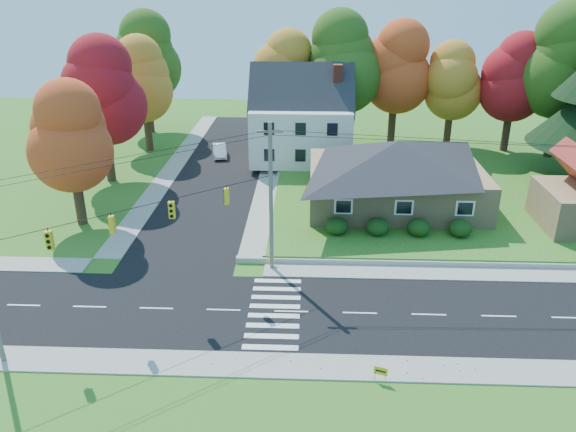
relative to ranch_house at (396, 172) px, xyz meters
name	(u,v)px	position (x,y,z in m)	size (l,w,h in m)	color
ground	(291,312)	(-8.00, -16.00, -3.27)	(120.00, 120.00, 0.00)	#3D7923
road_main	(291,311)	(-8.00, -16.00, -3.26)	(90.00, 8.00, 0.02)	black
road_cross	(222,168)	(-16.00, 10.00, -3.25)	(8.00, 44.00, 0.02)	black
sidewalk_north	(294,270)	(-8.00, -11.00, -3.23)	(90.00, 2.00, 0.08)	#9C9A90
sidewalk_south	(288,366)	(-8.00, -21.00, -3.23)	(90.00, 2.00, 0.08)	#9C9A90
lawn	(441,186)	(5.00, 5.00, -3.02)	(30.00, 30.00, 0.50)	#3D7923
ranch_house	(396,172)	(0.00, 0.00, 0.00)	(14.60, 10.60, 5.40)	tan
colonial_house	(302,120)	(-7.96, 12.00, 1.32)	(10.40, 8.40, 9.60)	silver
hedge_row	(398,227)	(-0.50, -6.20, -2.13)	(10.70, 1.70, 1.27)	#163A10
traffic_infrastructure	(290,222)	(-8.15, -14.65, 1.88)	(38.10, 10.66, 10.00)	#666059
tree_lot_0	(284,73)	(-10.00, 18.00, 5.04)	(6.72, 6.72, 12.51)	#3F2A19
tree_lot_1	(341,62)	(-4.00, 17.00, 6.35)	(7.84, 7.84, 14.60)	#3F2A19
tree_lot_2	(396,67)	(2.00, 18.00, 5.70)	(7.28, 7.28, 13.56)	#3F2A19
tree_lot_3	(453,82)	(8.00, 17.00, 4.39)	(6.16, 6.16, 11.47)	#3F2A19
tree_lot_4	(515,78)	(14.00, 16.00, 5.04)	(6.72, 6.72, 12.51)	#3F2A19
tree_lot_5	(566,61)	(18.00, 14.00, 7.00)	(8.40, 8.40, 15.64)	#3F2A19
tree_west_0	(69,135)	(-25.00, -4.00, 3.89)	(6.16, 6.16, 11.47)	#3F2A19
tree_west_1	(100,92)	(-26.00, 6.00, 5.20)	(7.28, 7.28, 13.56)	#3F2A19
tree_west_2	(143,80)	(-25.00, 16.00, 4.54)	(6.72, 6.72, 12.51)	#3F2A19
tree_west_3	(144,57)	(-27.00, 24.00, 5.85)	(7.84, 7.84, 14.60)	#3F2A19
white_car	(220,150)	(-16.83, 14.05, -2.60)	(1.36, 3.90, 1.28)	white
fire_hydrant	(272,262)	(-9.52, -10.54, -2.90)	(0.44, 0.34, 0.77)	#FFF500
yard_sign	(381,371)	(-3.48, -21.92, -2.67)	(0.64, 0.25, 0.84)	black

